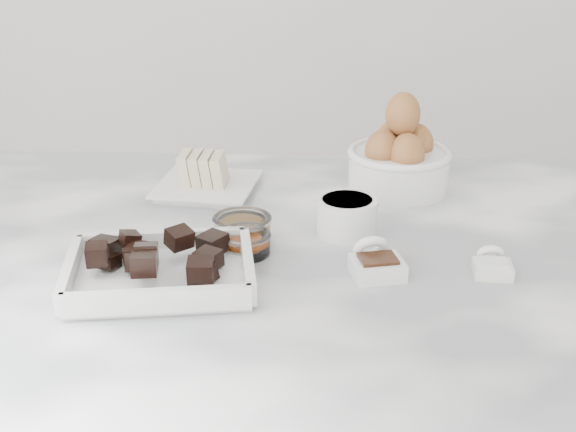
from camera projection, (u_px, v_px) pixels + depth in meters
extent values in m
cube|color=white|center=(272.00, 266.00, 1.07)|extent=(1.20, 0.80, 0.04)
cube|color=white|center=(160.00, 279.00, 0.98)|extent=(0.24, 0.19, 0.01)
cube|color=white|center=(207.00, 188.00, 1.27)|extent=(0.15, 0.15, 0.01)
cube|color=white|center=(207.00, 184.00, 1.26)|extent=(0.17, 0.17, 0.00)
cylinder|color=white|center=(347.00, 216.00, 1.11)|extent=(0.09, 0.09, 0.05)
cylinder|color=white|center=(347.00, 202.00, 1.10)|extent=(0.07, 0.07, 0.01)
cylinder|color=white|center=(398.00, 171.00, 1.27)|extent=(0.16, 0.16, 0.06)
torus|color=white|center=(399.00, 153.00, 1.26)|extent=(0.16, 0.16, 0.01)
ellipsoid|color=brown|center=(421.00, 148.00, 1.26)|extent=(0.05, 0.05, 0.07)
ellipsoid|color=brown|center=(379.00, 149.00, 1.25)|extent=(0.05, 0.05, 0.07)
ellipsoid|color=brown|center=(401.00, 142.00, 1.28)|extent=(0.05, 0.05, 0.07)
ellipsoid|color=brown|center=(398.00, 155.00, 1.22)|extent=(0.05, 0.05, 0.07)
ellipsoid|color=brown|center=(403.00, 115.00, 1.23)|extent=(0.05, 0.05, 0.07)
cylinder|color=white|center=(242.00, 229.00, 1.09)|extent=(0.08, 0.08, 0.03)
torus|color=white|center=(242.00, 219.00, 1.09)|extent=(0.08, 0.08, 0.01)
cylinder|color=#BF6D0D|center=(242.00, 233.00, 1.10)|extent=(0.06, 0.06, 0.01)
cylinder|color=white|center=(246.00, 244.00, 1.06)|extent=(0.07, 0.07, 0.03)
torus|color=white|center=(245.00, 235.00, 1.05)|extent=(0.07, 0.07, 0.01)
ellipsoid|color=#FF6707|center=(246.00, 243.00, 1.06)|extent=(0.04, 0.04, 0.02)
cube|color=white|center=(377.00, 268.00, 1.00)|extent=(0.07, 0.07, 0.02)
cube|color=black|center=(378.00, 259.00, 0.99)|extent=(0.05, 0.05, 0.00)
torus|color=white|center=(371.00, 248.00, 1.02)|extent=(0.05, 0.05, 0.05)
cube|color=white|center=(493.00, 270.00, 1.00)|extent=(0.05, 0.04, 0.02)
cube|color=white|center=(494.00, 262.00, 0.99)|extent=(0.03, 0.03, 0.00)
torus|color=white|center=(491.00, 254.00, 1.02)|extent=(0.04, 0.03, 0.03)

